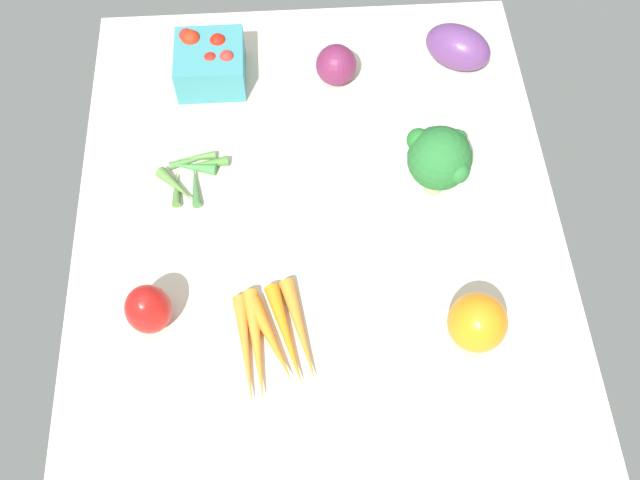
% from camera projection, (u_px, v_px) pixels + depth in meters
% --- Properties ---
extents(tablecloth, '(1.04, 0.76, 0.02)m').
position_uv_depth(tablecloth, '(320.00, 250.00, 1.15)').
color(tablecloth, beige).
rests_on(tablecloth, ground).
extents(carrot_bunch, '(0.19, 0.13, 0.02)m').
position_uv_depth(carrot_bunch, '(273.00, 340.00, 1.05)').
color(carrot_bunch, orange).
rests_on(carrot_bunch, tablecloth).
extents(broccoli_head, '(0.11, 0.10, 0.13)m').
position_uv_depth(broccoli_head, '(439.00, 157.00, 1.13)').
color(broccoli_head, '#99BC76').
rests_on(broccoli_head, tablecloth).
extents(bell_pepper_orange, '(0.12, 0.12, 0.09)m').
position_uv_depth(bell_pepper_orange, '(477.00, 322.00, 1.03)').
color(bell_pepper_orange, orange).
rests_on(bell_pepper_orange, tablecloth).
extents(berry_basket, '(0.12, 0.12, 0.08)m').
position_uv_depth(berry_basket, '(210.00, 62.00, 1.28)').
color(berry_basket, teal).
rests_on(berry_basket, tablecloth).
extents(okra_pile, '(0.11, 0.12, 0.02)m').
position_uv_depth(okra_pile, '(190.00, 173.00, 1.20)').
color(okra_pile, '#558640').
rests_on(okra_pile, tablecloth).
extents(eggplant, '(0.13, 0.14, 0.08)m').
position_uv_depth(eggplant, '(458.00, 47.00, 1.30)').
color(eggplant, '#623673').
rests_on(eggplant, tablecloth).
extents(bell_pepper_red, '(0.09, 0.09, 0.09)m').
position_uv_depth(bell_pepper_red, '(148.00, 309.00, 1.04)').
color(bell_pepper_red, red).
rests_on(bell_pepper_red, tablecloth).
extents(red_onion_center, '(0.07, 0.07, 0.07)m').
position_uv_depth(red_onion_center, '(336.00, 65.00, 1.28)').
color(red_onion_center, '#6D2248').
rests_on(red_onion_center, tablecloth).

